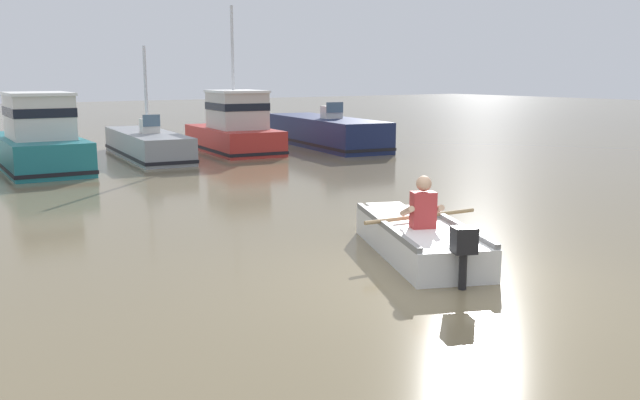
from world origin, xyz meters
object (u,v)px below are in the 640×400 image
object	(u,v)px
rowboat_with_person	(417,237)
moored_boat_red	(234,129)
moored_boat_grey	(147,145)
moored_boat_navy	(325,133)
moored_boat_teal	(39,141)

from	to	relation	value
rowboat_with_person	moored_boat_red	xyz separation A→B (m)	(3.92, 13.49, 0.51)
moored_boat_grey	moored_boat_navy	size ratio (longest dim) A/B	0.86
moored_boat_red	rowboat_with_person	bearing A→B (deg)	-106.21
rowboat_with_person	moored_boat_navy	distance (m)	15.24
rowboat_with_person	moored_boat_teal	size ratio (longest dim) A/B	0.68
moored_boat_grey	moored_boat_red	size ratio (longest dim) A/B	1.22
moored_boat_grey	moored_boat_navy	xyz separation A→B (m)	(6.53, -0.43, 0.11)
moored_boat_grey	moored_boat_teal	bearing A→B (deg)	-161.72
moored_boat_grey	moored_boat_red	world-z (taller)	moored_boat_red
rowboat_with_person	moored_boat_red	world-z (taller)	moored_boat_red
moored_boat_grey	moored_boat_red	bearing A→B (deg)	-4.14
moored_boat_grey	moored_boat_red	distance (m)	3.00
moored_boat_navy	moored_boat_grey	bearing A→B (deg)	176.21
moored_boat_teal	moored_boat_grey	bearing A→B (deg)	18.28
moored_boat_teal	moored_boat_red	size ratio (longest dim) A/B	1.07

